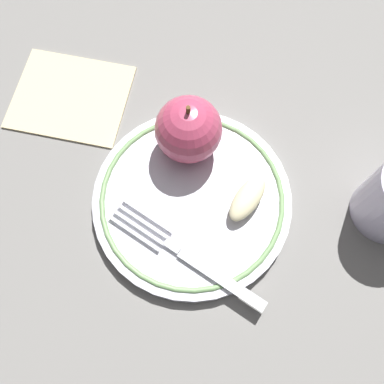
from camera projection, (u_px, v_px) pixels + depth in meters
ground_plane at (205, 202)px, 0.49m from camera, size 2.00×2.00×0.00m
plate at (192, 201)px, 0.48m from camera, size 0.22×0.22×0.02m
apple_red_whole at (189, 130)px, 0.46m from camera, size 0.07×0.07×0.08m
apple_slice_front at (248, 198)px, 0.46m from camera, size 0.03×0.06×0.02m
fork at (192, 259)px, 0.45m from camera, size 0.19×0.03×0.00m
napkin_folded at (70, 96)px, 0.53m from camera, size 0.17×0.16×0.01m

